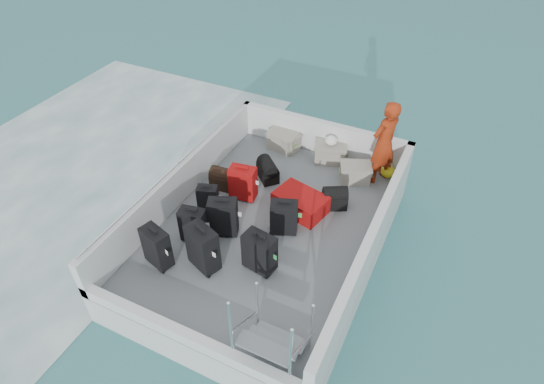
# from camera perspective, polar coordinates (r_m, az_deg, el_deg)

# --- Properties ---
(ground) EXTENTS (160.00, 160.00, 0.00)m
(ground) POSITION_cam_1_polar(r_m,az_deg,el_deg) (8.17, -0.38, -7.31)
(ground) COLOR #185255
(ground) RESTS_ON ground
(wake_foam) EXTENTS (10.00, 10.00, 0.00)m
(wake_foam) POSITION_cam_1_polar(r_m,az_deg,el_deg) (10.64, -24.26, 1.73)
(wake_foam) COLOR white
(wake_foam) RESTS_ON ground
(ferry_hull) EXTENTS (3.60, 5.00, 0.60)m
(ferry_hull) POSITION_cam_1_polar(r_m,az_deg,el_deg) (7.95, -0.39, -5.85)
(ferry_hull) COLOR silver
(ferry_hull) RESTS_ON ground
(deck) EXTENTS (3.30, 4.70, 0.02)m
(deck) POSITION_cam_1_polar(r_m,az_deg,el_deg) (7.73, -0.40, -4.26)
(deck) COLOR slate
(deck) RESTS_ON ferry_hull
(deck_fittings) EXTENTS (3.60, 5.00, 0.90)m
(deck_fittings) POSITION_cam_1_polar(r_m,az_deg,el_deg) (7.14, 0.95, -4.56)
(deck_fittings) COLOR silver
(deck_fittings) RESTS_ON deck
(suitcase_0) EXTENTS (0.50, 0.37, 0.69)m
(suitcase_0) POSITION_cam_1_polar(r_m,az_deg,el_deg) (7.11, -14.26, -6.77)
(suitcase_0) COLOR black
(suitcase_0) RESTS_ON deck
(suitcase_1) EXTENTS (0.45, 0.31, 0.62)m
(suitcase_1) POSITION_cam_1_polar(r_m,az_deg,el_deg) (7.38, -9.83, -4.14)
(suitcase_1) COLOR black
(suitcase_1) RESTS_ON deck
(suitcase_2) EXTENTS (0.40, 0.32, 0.51)m
(suitcase_2) POSITION_cam_1_polar(r_m,az_deg,el_deg) (7.90, -8.02, -0.88)
(suitcase_2) COLOR black
(suitcase_2) RESTS_ON deck
(suitcase_3) EXTENTS (0.57, 0.45, 0.76)m
(suitcase_3) POSITION_cam_1_polar(r_m,az_deg,el_deg) (6.92, -8.68, -6.99)
(suitcase_3) COLOR black
(suitcase_3) RESTS_ON deck
(suitcase_4) EXTENTS (0.53, 0.43, 0.68)m
(suitcase_4) POSITION_cam_1_polar(r_m,az_deg,el_deg) (7.40, -6.14, -3.20)
(suitcase_4) COLOR black
(suitcase_4) RESTS_ON deck
(suitcase_5) EXTENTS (0.50, 0.34, 0.64)m
(suitcase_5) POSITION_cam_1_polar(r_m,az_deg,el_deg) (8.07, -3.67, 1.09)
(suitcase_5) COLOR #A60D0C
(suitcase_5) RESTS_ON deck
(suitcase_6) EXTENTS (0.52, 0.36, 0.67)m
(suitcase_6) POSITION_cam_1_polar(r_m,az_deg,el_deg) (6.85, -1.58, -7.62)
(suitcase_6) COLOR black
(suitcase_6) RESTS_ON deck
(suitcase_7) EXTENTS (0.50, 0.39, 0.62)m
(suitcase_7) POSITION_cam_1_polar(r_m,az_deg,el_deg) (7.41, 1.50, -3.23)
(suitcase_7) COLOR black
(suitcase_7) RESTS_ON deck
(suitcase_8) EXTENTS (0.98, 0.76, 0.34)m
(suitcase_8) POSITION_cam_1_polar(r_m,az_deg,el_deg) (7.90, 3.58, -1.35)
(suitcase_8) COLOR #A60D0C
(suitcase_8) RESTS_ON deck
(duffel_0) EXTENTS (0.53, 0.34, 0.32)m
(duffel_0) POSITION_cam_1_polar(r_m,az_deg,el_deg) (8.42, -5.97, 1.48)
(duffel_0) COLOR black
(duffel_0) RESTS_ON deck
(duffel_1) EXTENTS (0.55, 0.55, 0.32)m
(duffel_1) POSITION_cam_1_polar(r_m,az_deg,el_deg) (8.58, -0.54, 2.57)
(duffel_1) COLOR black
(duffel_1) RESTS_ON deck
(duffel_2) EXTENTS (0.51, 0.46, 0.32)m
(duffel_2) POSITION_cam_1_polar(r_m,az_deg,el_deg) (8.04, 7.87, -0.90)
(duffel_2) COLOR black
(duffel_2) RESTS_ON deck
(crate_0) EXTENTS (0.59, 0.41, 0.35)m
(crate_0) POSITION_cam_1_polar(r_m,az_deg,el_deg) (9.40, 1.44, 6.48)
(crate_0) COLOR gray
(crate_0) RESTS_ON deck
(crate_1) EXTENTS (0.65, 0.56, 0.33)m
(crate_1) POSITION_cam_1_polar(r_m,az_deg,el_deg) (9.40, 1.65, 6.38)
(crate_1) COLOR gray
(crate_1) RESTS_ON deck
(crate_2) EXTENTS (0.69, 0.57, 0.35)m
(crate_2) POSITION_cam_1_polar(r_m,az_deg,el_deg) (9.11, 7.30, 4.88)
(crate_2) COLOR gray
(crate_2) RESTS_ON deck
(crate_3) EXTENTS (0.64, 0.55, 0.32)m
(crate_3) POSITION_cam_1_polar(r_m,az_deg,el_deg) (8.67, 10.39, 2.30)
(crate_3) COLOR gray
(crate_3) RESTS_ON deck
(yellow_bag) EXTENTS (0.28, 0.26, 0.22)m
(yellow_bag) POSITION_cam_1_polar(r_m,az_deg,el_deg) (8.94, 14.35, 2.49)
(yellow_bag) COLOR yellow
(yellow_bag) RESTS_ON deck
(white_bag) EXTENTS (0.24, 0.24, 0.18)m
(white_bag) POSITION_cam_1_polar(r_m,az_deg,el_deg) (8.95, 7.44, 6.27)
(white_bag) COLOR white
(white_bag) RESTS_ON crate_2
(passenger) EXTENTS (0.63, 0.72, 1.64)m
(passenger) POSITION_cam_1_polar(r_m,az_deg,el_deg) (8.42, 13.88, 6.00)
(passenger) COLOR red
(passenger) RESTS_ON deck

